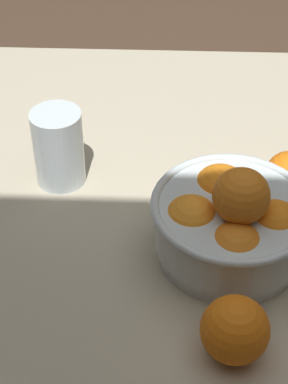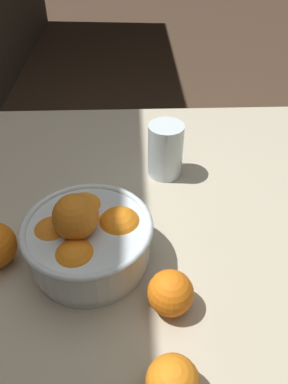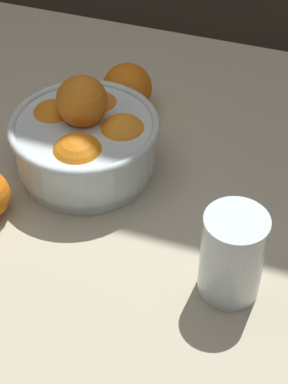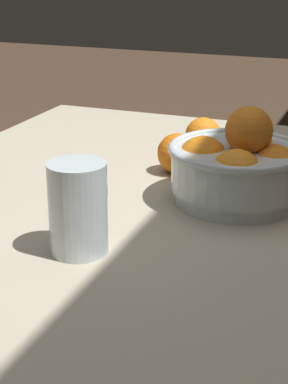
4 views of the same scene
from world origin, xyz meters
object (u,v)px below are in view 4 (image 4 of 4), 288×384
orange_loose_front (177,153)px  fruit_bowl (238,167)px  orange_loose_aside (203,135)px  juice_glass (78,212)px

orange_loose_front → fruit_bowl: bearing=53.6°
fruit_bowl → orange_loose_aside: (-0.23, -0.13, -0.02)m
fruit_bowl → juice_glass: bearing=-31.0°
juice_glass → orange_loose_aside: 0.49m
orange_loose_aside → fruit_bowl: bearing=28.3°
orange_loose_front → orange_loose_aside: 0.13m
fruit_bowl → juice_glass: size_ratio=1.77×
juice_glass → orange_loose_front: juice_glass is taller
juice_glass → fruit_bowl: bearing=149.0°
juice_glass → orange_loose_aside: juice_glass is taller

